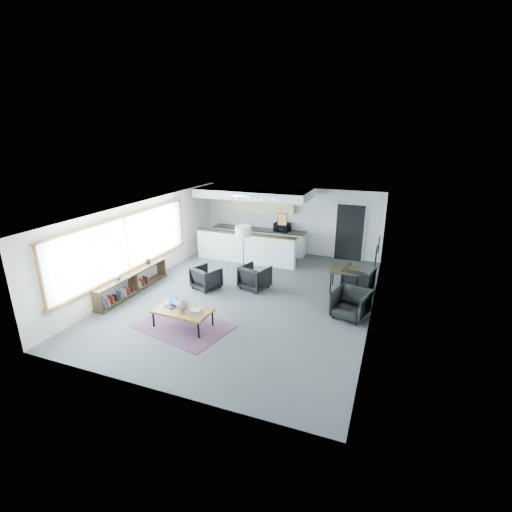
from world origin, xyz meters
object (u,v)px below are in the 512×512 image
(ceramic_pot, at_px, (182,305))
(book_stack, at_px, (196,311))
(floor_lamp, at_px, (243,233))
(dining_chair_near, at_px, (351,305))
(armchair_left, at_px, (206,277))
(coffee_table, at_px, (183,311))
(dining_table, at_px, (345,271))
(microwave, at_px, (282,226))
(dining_chair_far, at_px, (358,281))
(armchair_right, at_px, (255,276))
(laptop, at_px, (172,304))

(ceramic_pot, bearing_deg, book_stack, -0.58)
(floor_lamp, height_order, dining_chair_near, floor_lamp)
(book_stack, distance_m, floor_lamp, 3.65)
(floor_lamp, bearing_deg, armchair_left, -122.99)
(book_stack, bearing_deg, coffee_table, 178.47)
(dining_table, distance_m, microwave, 3.98)
(microwave, bearing_deg, dining_chair_far, -33.64)
(dining_chair_near, bearing_deg, armchair_left, -168.96)
(coffee_table, xyz_separation_m, microwave, (0.57, 6.39, 0.70))
(dining_table, bearing_deg, armchair_left, -161.63)
(coffee_table, distance_m, dining_table, 5.00)
(book_stack, relative_size, dining_table, 0.34)
(book_stack, height_order, armchair_left, armchair_left)
(floor_lamp, distance_m, dining_chair_near, 4.12)
(dining_chair_near, xyz_separation_m, dining_chair_far, (0.00, 1.74, 0.00))
(ceramic_pot, height_order, dining_chair_far, ceramic_pot)
(armchair_right, distance_m, dining_chair_near, 3.13)
(dining_chair_far, bearing_deg, armchair_left, 28.62)
(ceramic_pot, height_order, floor_lamp, floor_lamp)
(armchair_left, xyz_separation_m, dining_table, (4.00, 1.33, 0.27))
(book_stack, height_order, dining_chair_near, dining_chair_near)
(dining_table, xyz_separation_m, dining_chair_far, (0.40, 0.07, -0.28))
(armchair_right, height_order, floor_lamp, floor_lamp)
(armchair_right, xyz_separation_m, dining_table, (2.61, 0.79, 0.24))
(laptop, relative_size, armchair_right, 0.45)
(microwave, bearing_deg, book_stack, -85.76)
(coffee_table, relative_size, ceramic_pot, 5.18)
(armchair_left, height_order, dining_chair_near, armchair_left)
(dining_chair_far, bearing_deg, book_stack, 58.36)
(dining_table, bearing_deg, ceramic_pot, -133.04)
(armchair_right, xyz_separation_m, dining_chair_near, (3.01, -0.88, -0.04))
(ceramic_pot, height_order, book_stack, ceramic_pot)
(armchair_left, bearing_deg, ceramic_pot, 124.76)
(laptop, distance_m, armchair_left, 2.23)
(floor_lamp, bearing_deg, laptop, -98.71)
(dining_table, xyz_separation_m, microwave, (-2.84, 2.74, 0.48))
(laptop, bearing_deg, armchair_left, 113.78)
(laptop, xyz_separation_m, dining_chair_near, (4.16, 1.87, -0.16))
(ceramic_pot, relative_size, book_stack, 0.91)
(armchair_left, relative_size, microwave, 1.28)
(ceramic_pot, xyz_separation_m, armchair_right, (0.80, 2.86, -0.20))
(ceramic_pot, height_order, armchair_left, armchair_left)
(coffee_table, relative_size, armchair_right, 1.79)
(coffee_table, distance_m, armchair_right, 2.97)
(ceramic_pot, xyz_separation_m, dining_chair_near, (3.81, 1.98, -0.24))
(dining_chair_far, relative_size, microwave, 1.22)
(ceramic_pot, height_order, microwave, microwave)
(laptop, xyz_separation_m, book_stack, (0.73, -0.11, -0.03))
(coffee_table, bearing_deg, book_stack, 1.18)
(floor_lamp, bearing_deg, dining_table, 2.97)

